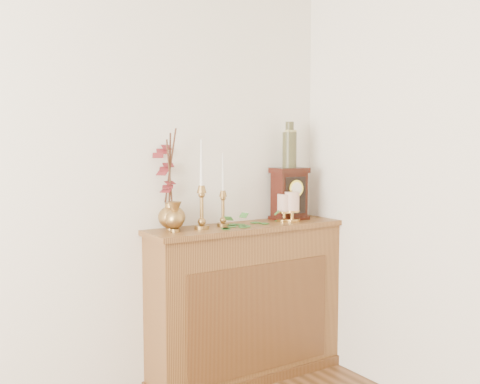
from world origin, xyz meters
TOP-DOWN VIEW (x-y plane):
  - console_shelf at (1.40, 2.10)m, footprint 1.24×0.34m
  - candlestick_left at (1.10, 2.10)m, footprint 0.08×0.08m
  - candlestick_center at (1.25, 2.13)m, footprint 0.07×0.07m
  - bud_vase at (0.92, 2.08)m, footprint 0.10×0.10m
  - ginger_jar at (0.93, 2.20)m, footprint 0.23×0.25m
  - pillar_candle_left at (1.71, 2.06)m, footprint 0.10×0.10m
  - pillar_candle_right at (1.67, 2.09)m, footprint 0.09×0.09m
  - ivy_garland at (1.44, 2.06)m, footprint 0.42×0.21m
  - mantel_clock at (1.75, 2.14)m, footprint 0.22×0.16m
  - ceramic_vase at (1.75, 2.14)m, footprint 0.09×0.09m

SIDE VIEW (x-z plane):
  - console_shelf at x=1.40m, z-range -0.03..0.90m
  - ivy_garland at x=1.44m, z-range 0.90..0.99m
  - bud_vase at x=0.92m, z-range 0.93..1.09m
  - pillar_candle_right at x=1.67m, z-range 0.93..1.11m
  - pillar_candle_left at x=1.71m, z-range 0.93..1.13m
  - candlestick_center at x=1.25m, z-range 0.86..1.28m
  - mantel_clock at x=1.75m, z-range 0.93..1.25m
  - candlestick_left at x=1.10m, z-range 0.84..1.34m
  - ginger_jar at x=0.93m, z-range 0.90..1.46m
  - ceramic_vase at x=1.75m, z-range 1.24..1.53m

